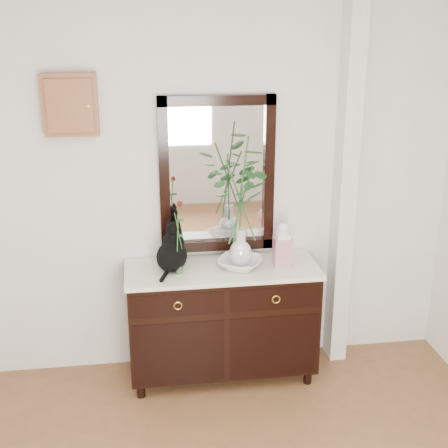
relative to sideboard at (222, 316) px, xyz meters
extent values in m
cube|color=silver|center=(-0.10, 0.25, 0.88)|extent=(3.60, 0.04, 2.70)
cube|color=silver|center=(0.90, 0.17, 0.88)|extent=(0.12, 0.20, 2.70)
cube|color=black|center=(0.00, 0.00, -0.01)|extent=(1.30, 0.50, 0.82)
cube|color=white|center=(0.00, 0.00, 0.36)|extent=(1.33, 0.52, 0.03)
cube|color=black|center=(0.00, 0.24, 0.97)|extent=(0.80, 0.06, 1.10)
cube|color=white|center=(0.00, 0.25, 0.97)|extent=(0.66, 0.01, 0.96)
cube|color=brown|center=(-0.95, 0.21, 1.48)|extent=(0.35, 0.10, 0.40)
imported|color=white|center=(0.12, -0.03, 0.41)|extent=(0.39, 0.39, 0.07)
camera|label=1|loc=(-0.55, -3.90, 2.06)|focal=50.00mm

